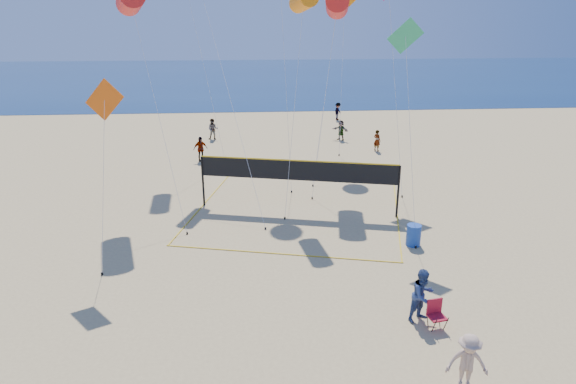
{
  "coord_description": "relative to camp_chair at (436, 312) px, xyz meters",
  "views": [
    {
      "loc": [
        -1.23,
        -10.62,
        9.26
      ],
      "look_at": [
        -0.32,
        2.0,
        4.68
      ],
      "focal_mm": 32.0,
      "sensor_mm": 36.0,
      "label": 1
    }
  ],
  "objects": [
    {
      "name": "far_person_4",
      "position": [
        2.03,
        30.58,
        0.23
      ],
      "size": [
        0.99,
        1.12,
        1.5
      ],
      "primitive_type": "imported",
      "rotation": [
        0.0,
        0.0,
        1.0
      ],
      "color": "gray",
      "rests_on": "ground"
    },
    {
      "name": "camp_chair",
      "position": [
        0.0,
        0.0,
        0.0
      ],
      "size": [
        0.58,
        0.69,
        1.03
      ],
      "rotation": [
        0.0,
        0.0,
        0.2
      ],
      "color": "#A61327",
      "rests_on": "ground"
    },
    {
      "name": "far_person_1",
      "position": [
        1.09,
        23.51,
        0.2
      ],
      "size": [
        1.28,
        1.22,
        1.45
      ],
      "primitive_type": "imported",
      "rotation": [
        0.0,
        0.0,
        -0.74
      ],
      "color": "gray",
      "rests_on": "ground"
    },
    {
      "name": "kite_2",
      "position": [
        -2.93,
        11.88,
        9.0
      ],
      "size": [
        1.74,
        4.22,
        10.11
      ],
      "rotation": [
        0.0,
        0.0,
        0.17
      ],
      "color": "orange",
      "rests_on": "ground"
    },
    {
      "name": "kite_4",
      "position": [
        0.8,
        7.81,
        7.12
      ],
      "size": [
        1.42,
        2.8,
        8.89
      ],
      "rotation": [
        0.0,
        0.0,
        -0.06
      ],
      "color": "#32B76B",
      "rests_on": "ground"
    },
    {
      "name": "far_person_2",
      "position": [
        3.02,
        20.33,
        0.21
      ],
      "size": [
        0.61,
        0.63,
        1.46
      ],
      "primitive_type": "imported",
      "rotation": [
        0.0,
        0.0,
        2.27
      ],
      "color": "gray",
      "rests_on": "ground"
    },
    {
      "name": "bystander_b",
      "position": [
        -0.17,
        -2.72,
        0.29
      ],
      "size": [
        1.15,
        0.79,
        1.63
      ],
      "primitive_type": "imported",
      "rotation": [
        0.0,
        0.0,
        -0.19
      ],
      "color": "tan",
      "rests_on": "ground"
    },
    {
      "name": "far_person_0",
      "position": [
        -8.72,
        18.73,
        0.27
      ],
      "size": [
        1.0,
        0.75,
        1.57
      ],
      "primitive_type": "imported",
      "rotation": [
        0.0,
        0.0,
        0.45
      ],
      "color": "gray",
      "rests_on": "ground"
    },
    {
      "name": "far_person_3",
      "position": [
        -8.3,
        24.33,
        0.25
      ],
      "size": [
        0.81,
        0.66,
        1.54
      ],
      "primitive_type": "imported",
      "rotation": [
        0.0,
        0.0,
        -0.11
      ],
      "color": "gray",
      "rests_on": "ground"
    },
    {
      "name": "trash_barrel",
      "position": [
        1.08,
        5.71,
        -0.08
      ],
      "size": [
        0.65,
        0.65,
        0.89
      ],
      "primitive_type": "cylinder",
      "rotation": [
        0.0,
        0.0,
        0.1
      ],
      "color": "#183F9E",
      "rests_on": "ground"
    },
    {
      "name": "bystander_a",
      "position": [
        -0.3,
        0.44,
        0.35
      ],
      "size": [
        1.05,
        0.98,
        1.74
      ],
      "primitive_type": "imported",
      "rotation": [
        0.0,
        0.0,
        0.49
      ],
      "color": "navy",
      "rests_on": "ground"
    },
    {
      "name": "kite_10",
      "position": [
        -0.96,
        14.41,
        8.86
      ],
      "size": [
        2.33,
        4.56,
        10.15
      ],
      "rotation": [
        0.0,
        0.0,
        -0.16
      ],
      "color": "red",
      "rests_on": "ground"
    },
    {
      "name": "kite_3",
      "position": [
        -10.63,
        5.41,
        5.35
      ],
      "size": [
        1.51,
        1.73,
        6.95
      ],
      "rotation": [
        0.0,
        0.0,
        -0.14
      ],
      "color": "#ED5A0E",
      "rests_on": "ground"
    },
    {
      "name": "volleyball_net",
      "position": [
        -3.34,
        9.81,
        1.24
      ],
      "size": [
        11.45,
        11.34,
        2.55
      ],
      "rotation": [
        0.0,
        0.0,
        -0.23
      ],
      "color": "black",
      "rests_on": "ground"
    },
    {
      "name": "ocean",
      "position": [
        -4.21,
        59.58,
        -0.51
      ],
      "size": [
        140.0,
        50.0,
        0.03
      ],
      "primitive_type": "cube",
      "color": "navy",
      "rests_on": "ground"
    },
    {
      "name": "kite_9",
      "position": [
        0.71,
        21.75,
        8.6
      ],
      "size": [
        1.69,
        2.8,
        10.46
      ],
      "rotation": [
        0.0,
        0.0,
        0.09
      ],
      "color": "orange",
      "rests_on": "ground"
    }
  ]
}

